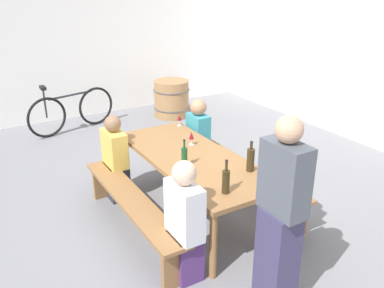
% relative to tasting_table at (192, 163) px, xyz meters
% --- Properties ---
extents(ground_plane, '(24.00, 24.00, 0.00)m').
position_rel_tasting_table_xyz_m(ground_plane, '(0.00, 0.00, -0.68)').
color(ground_plane, slate).
extents(side_wall, '(0.20, 7.71, 3.20)m').
position_rel_tasting_table_xyz_m(side_wall, '(-4.37, 0.00, 0.92)').
color(side_wall, white).
rests_on(side_wall, ground).
extents(tasting_table, '(2.18, 0.87, 0.75)m').
position_rel_tasting_table_xyz_m(tasting_table, '(0.00, 0.00, 0.00)').
color(tasting_table, olive).
rests_on(tasting_table, ground).
extents(bench_near, '(2.08, 0.30, 0.45)m').
position_rel_tasting_table_xyz_m(bench_near, '(0.00, -0.74, -0.32)').
color(bench_near, olive).
rests_on(bench_near, ground).
extents(bench_far, '(2.08, 0.30, 0.45)m').
position_rel_tasting_table_xyz_m(bench_far, '(0.00, 0.74, -0.32)').
color(bench_far, olive).
rests_on(bench_far, ground).
extents(wine_bottle_0, '(0.07, 0.07, 0.33)m').
position_rel_tasting_table_xyz_m(wine_bottle_0, '(0.86, -0.15, 0.19)').
color(wine_bottle_0, '#332814').
rests_on(wine_bottle_0, tasting_table).
extents(wine_bottle_1, '(0.06, 0.06, 0.30)m').
position_rel_tasting_table_xyz_m(wine_bottle_1, '(0.17, -0.19, 0.18)').
color(wine_bottle_1, '#194723').
rests_on(wine_bottle_1, tasting_table).
extents(wine_bottle_2, '(0.08, 0.08, 0.32)m').
position_rel_tasting_table_xyz_m(wine_bottle_2, '(0.60, 0.33, 0.20)').
color(wine_bottle_2, '#332814').
rests_on(wine_bottle_2, tasting_table).
extents(wine_glass_0, '(0.07, 0.07, 0.17)m').
position_rel_tasting_table_xyz_m(wine_glass_0, '(0.50, -0.35, 0.20)').
color(wine_glass_0, silver).
rests_on(wine_glass_0, tasting_table).
extents(wine_glass_1, '(0.06, 0.06, 0.16)m').
position_rel_tasting_table_xyz_m(wine_glass_1, '(-0.30, 0.17, 0.18)').
color(wine_glass_1, silver).
rests_on(wine_glass_1, tasting_table).
extents(wine_glass_2, '(0.06, 0.06, 0.16)m').
position_rel_tasting_table_xyz_m(wine_glass_2, '(-0.95, 0.37, 0.18)').
color(wine_glass_2, silver).
rests_on(wine_glass_2, tasting_table).
extents(seated_guest_near_0, '(0.41, 0.24, 1.08)m').
position_rel_tasting_table_xyz_m(seated_guest_near_0, '(-0.84, -0.59, -0.17)').
color(seated_guest_near_0, '#2F313A').
rests_on(seated_guest_near_0, ground).
extents(seated_guest_near_1, '(0.40, 0.24, 1.17)m').
position_rel_tasting_table_xyz_m(seated_guest_near_1, '(0.86, -0.59, -0.12)').
color(seated_guest_near_1, '#513070').
rests_on(seated_guest_near_1, ground).
extents(seated_guest_far_0, '(0.33, 0.24, 1.12)m').
position_rel_tasting_table_xyz_m(seated_guest_far_0, '(-0.83, 0.59, -0.13)').
color(seated_guest_far_0, navy).
rests_on(seated_guest_far_0, ground).
extents(seated_guest_far_1, '(0.32, 0.24, 1.10)m').
position_rel_tasting_table_xyz_m(seated_guest_far_1, '(0.88, 0.59, -0.15)').
color(seated_guest_far_1, '#38393E').
rests_on(seated_guest_far_1, ground).
extents(standing_host, '(0.39, 0.24, 1.69)m').
position_rel_tasting_table_xyz_m(standing_host, '(1.56, -0.13, 0.15)').
color(standing_host, '#3C3759').
rests_on(standing_host, ground).
extents(wine_barrel, '(0.71, 0.71, 0.71)m').
position_rel_tasting_table_xyz_m(wine_barrel, '(-3.37, 1.53, -0.32)').
color(wine_barrel, '#9E7247').
rests_on(wine_barrel, ground).
extents(parked_bicycle_0, '(0.44, 1.63, 0.90)m').
position_rel_tasting_table_xyz_m(parked_bicycle_0, '(-3.54, -0.39, -0.31)').
color(parked_bicycle_0, black).
rests_on(parked_bicycle_0, ground).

